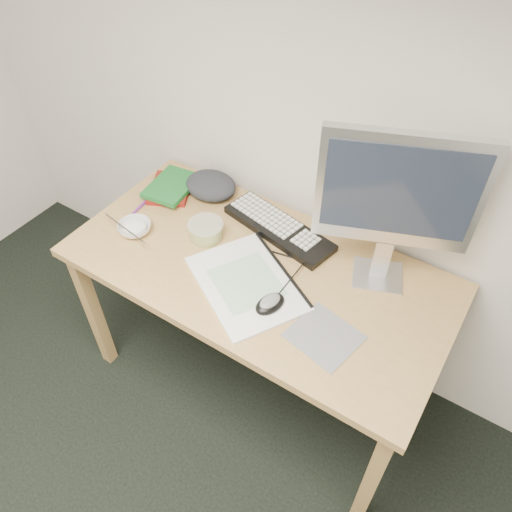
{
  "coord_description": "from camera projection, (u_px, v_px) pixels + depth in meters",
  "views": [
    {
      "loc": [
        0.66,
        0.39,
        2.06
      ],
      "look_at": [
        0.0,
        1.41,
        0.83
      ],
      "focal_mm": 35.0,
      "sensor_mm": 36.0,
      "label": 1
    }
  ],
  "objects": [
    {
      "name": "pencil_tan",
      "position": [
        271.0,
        263.0,
        1.81
      ],
      "size": [
        0.17,
        0.07,
        0.01
      ],
      "primitive_type": "cylinder",
      "rotation": [
        0.0,
        1.57,
        -0.34
      ],
      "color": "tan",
      "rests_on": "desk"
    },
    {
      "name": "fruit_tub",
      "position": [
        206.0,
        231.0,
        1.89
      ],
      "size": [
        0.18,
        0.18,
        0.07
      ],
      "primitive_type": "cylinder",
      "rotation": [
        0.0,
        0.0,
        -0.35
      ],
      "color": "#EFDE54",
      "rests_on": "desk"
    },
    {
      "name": "pencil_black",
      "position": [
        294.0,
        258.0,
        1.83
      ],
      "size": [
        0.18,
        0.04,
        0.01
      ],
      "primitive_type": "cylinder",
      "rotation": [
        0.0,
        1.57,
        0.18
      ],
      "color": "black",
      "rests_on": "desk"
    },
    {
      "name": "marker_blue",
      "position": [
        160.0,
        195.0,
        2.08
      ],
      "size": [
        0.07,
        0.12,
        0.01
      ],
      "primitive_type": "cylinder",
      "rotation": [
        0.0,
        1.57,
        1.07
      ],
      "color": "#1D2C9D",
      "rests_on": "desk"
    },
    {
      "name": "keyboard",
      "position": [
        279.0,
        228.0,
        1.93
      ],
      "size": [
        0.49,
        0.24,
        0.03
      ],
      "primitive_type": "cube",
      "rotation": [
        0.0,
        0.0,
        -0.2
      ],
      "color": "black",
      "rests_on": "desk"
    },
    {
      "name": "pencil_pink",
      "position": [
        251.0,
        253.0,
        1.85
      ],
      "size": [
        0.18,
        0.06,
        0.01
      ],
      "primitive_type": "cylinder",
      "rotation": [
        0.0,
        1.57,
        -0.3
      ],
      "color": "pink",
      "rests_on": "desk"
    },
    {
      "name": "mouse",
      "position": [
        270.0,
        301.0,
        1.65
      ],
      "size": [
        0.1,
        0.13,
        0.04
      ],
      "primitive_type": "ellipsoid",
      "rotation": [
        0.0,
        0.0,
        -0.26
      ],
      "color": "black",
      "rests_on": "sketchpad"
    },
    {
      "name": "desk",
      "position": [
        257.0,
        282.0,
        1.86
      ],
      "size": [
        1.4,
        0.7,
        0.75
      ],
      "color": "tan",
      "rests_on": "ground"
    },
    {
      "name": "sketchpad",
      "position": [
        247.0,
        283.0,
        1.74
      ],
      "size": [
        0.51,
        0.47,
        0.01
      ],
      "primitive_type": "cube",
      "rotation": [
        0.0,
        0.0,
        -0.52
      ],
      "color": "silver",
      "rests_on": "desk"
    },
    {
      "name": "mousepad",
      "position": [
        324.0,
        336.0,
        1.59
      ],
      "size": [
        0.24,
        0.23,
        0.0
      ],
      "primitive_type": "cube",
      "rotation": [
        0.0,
        0.0,
        -0.2
      ],
      "color": "gray",
      "rests_on": "desk"
    },
    {
      "name": "book_green",
      "position": [
        172.0,
        186.0,
        2.09
      ],
      "size": [
        0.19,
        0.25,
        0.02
      ],
      "primitive_type": "cube",
      "rotation": [
        0.0,
        0.0,
        0.13
      ],
      "color": "#1A6829",
      "rests_on": "book_red"
    },
    {
      "name": "cloth_lump",
      "position": [
        211.0,
        186.0,
        2.08
      ],
      "size": [
        0.22,
        0.2,
        0.08
      ],
      "primitive_type": "ellipsoid",
      "rotation": [
        0.0,
        0.0,
        -0.29
      ],
      "color": "#292B32",
      "rests_on": "desk"
    },
    {
      "name": "chopsticks",
      "position": [
        125.0,
        228.0,
        1.89
      ],
      "size": [
        0.24,
        0.06,
        0.02
      ],
      "primitive_type": "cylinder",
      "rotation": [
        0.0,
        1.57,
        -0.16
      ],
      "color": "silver",
      "rests_on": "rice_bowl"
    },
    {
      "name": "book_red",
      "position": [
        171.0,
        188.0,
        2.11
      ],
      "size": [
        0.24,
        0.27,
        0.02
      ],
      "primitive_type": "cube",
      "rotation": [
        0.0,
        0.0,
        0.48
      ],
      "color": "maroon",
      "rests_on": "desk"
    },
    {
      "name": "marker_orange",
      "position": [
        166.0,
        197.0,
        2.08
      ],
      "size": [
        0.06,
        0.13,
        0.01
      ],
      "primitive_type": "cylinder",
      "rotation": [
        0.0,
        1.57,
        1.22
      ],
      "color": "orange",
      "rests_on": "desk"
    },
    {
      "name": "rice_bowl",
      "position": [
        135.0,
        228.0,
        1.92
      ],
      "size": [
        0.16,
        0.16,
        0.04
      ],
      "primitive_type": "imported",
      "rotation": [
        0.0,
        0.0,
        -0.32
      ],
      "color": "white",
      "rests_on": "desk"
    },
    {
      "name": "marker_purple",
      "position": [
        140.0,
        207.0,
        2.03
      ],
      "size": [
        0.02,
        0.12,
        0.01
      ],
      "primitive_type": "cylinder",
      "rotation": [
        0.0,
        1.57,
        1.69
      ],
      "color": "#70268D",
      "rests_on": "desk"
    },
    {
      "name": "monitor",
      "position": [
        398.0,
        196.0,
        1.51
      ],
      "size": [
        0.48,
        0.22,
        0.58
      ],
      "rotation": [
        0.0,
        0.0,
        0.38
      ],
      "color": "silver",
      "rests_on": "desk"
    }
  ]
}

